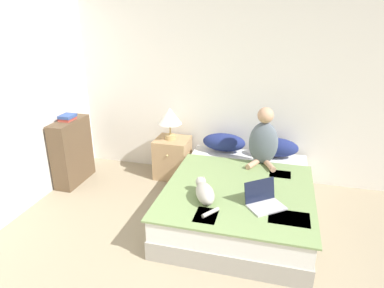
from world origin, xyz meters
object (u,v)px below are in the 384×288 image
object	(u,v)px
bed	(240,199)
pillow_near	(224,142)
person_sitting	(264,140)
bookshelf	(72,152)
laptop_open	(264,201)
pillow_far	(276,147)
cat_tabby	(205,192)
book_stack_top	(67,117)
nightstand	(173,158)
table_lamp	(170,117)

from	to	relation	value
bed	pillow_near	xyz separation A→B (m)	(-0.35, 0.86, 0.35)
person_sitting	bookshelf	bearing A→B (deg)	-173.72
pillow_near	laptop_open	bearing A→B (deg)	-64.22
pillow_far	bookshelf	bearing A→B (deg)	-167.97
cat_tabby	bookshelf	xyz separation A→B (m)	(-2.06, 0.79, -0.09)
pillow_near	pillow_far	bearing A→B (deg)	0.00
cat_tabby	bookshelf	world-z (taller)	bookshelf
bed	book_stack_top	xyz separation A→B (m)	(-2.38, 0.29, 0.72)
book_stack_top	laptop_open	bearing A→B (deg)	-15.68
nightstand	table_lamp	bearing A→B (deg)	-170.40
cat_tabby	book_stack_top	world-z (taller)	book_stack_top
pillow_near	pillow_far	xyz separation A→B (m)	(0.70, 0.00, 0.00)
pillow_far	cat_tabby	size ratio (longest dim) A/B	1.06
pillow_far	nightstand	size ratio (longest dim) A/B	1.03
pillow_far	book_stack_top	size ratio (longest dim) A/B	2.85
nightstand	book_stack_top	distance (m)	1.54
book_stack_top	pillow_far	bearing A→B (deg)	11.90
bed	nightstand	distance (m)	1.35
pillow_near	bookshelf	size ratio (longest dim) A/B	0.65
person_sitting	bed	bearing A→B (deg)	-109.00
person_sitting	table_lamp	distance (m)	1.33
person_sitting	book_stack_top	world-z (taller)	person_sitting
book_stack_top	bed	bearing A→B (deg)	-6.96
pillow_near	cat_tabby	size ratio (longest dim) A/B	1.06
pillow_far	laptop_open	distance (m)	1.33
bed	laptop_open	world-z (taller)	laptop_open
pillow_far	book_stack_top	xyz separation A→B (m)	(-2.72, -0.57, 0.37)
nightstand	table_lamp	size ratio (longest dim) A/B	1.26
cat_tabby	pillow_near	bearing A→B (deg)	-23.96
pillow_near	person_sitting	xyz separation A→B (m)	(0.55, -0.30, 0.20)
pillow_far	nightstand	distance (m)	1.46
bed	table_lamp	size ratio (longest dim) A/B	4.53
person_sitting	nightstand	bearing A→B (deg)	169.47
bookshelf	bed	bearing A→B (deg)	-6.83
pillow_far	person_sitting	xyz separation A→B (m)	(-0.15, -0.30, 0.20)
person_sitting	bookshelf	world-z (taller)	person_sitting
table_lamp	book_stack_top	size ratio (longest dim) A/B	2.19
person_sitting	pillow_near	bearing A→B (deg)	151.36
pillow_near	laptop_open	world-z (taller)	pillow_near
nightstand	laptop_open	bearing A→B (deg)	-42.62
pillow_far	person_sitting	distance (m)	0.39
laptop_open	book_stack_top	xyz separation A→B (m)	(-2.66, 0.75, 0.44)
table_lamp	bookshelf	xyz separation A→B (m)	(-1.27, -0.52, -0.44)
cat_tabby	book_stack_top	bearing A→B (deg)	43.27
pillow_near	laptop_open	xyz separation A→B (m)	(0.64, -1.32, -0.07)
table_lamp	book_stack_top	xyz separation A→B (m)	(-1.27, -0.51, 0.05)
cat_tabby	book_stack_top	xyz separation A→B (m)	(-2.07, 0.80, 0.40)
pillow_far	laptop_open	bearing A→B (deg)	-92.63
person_sitting	book_stack_top	size ratio (longest dim) A/B	3.55
nightstand	book_stack_top	bearing A→B (deg)	-158.33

